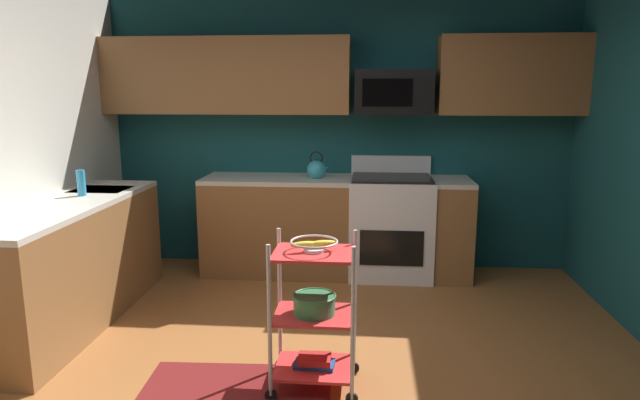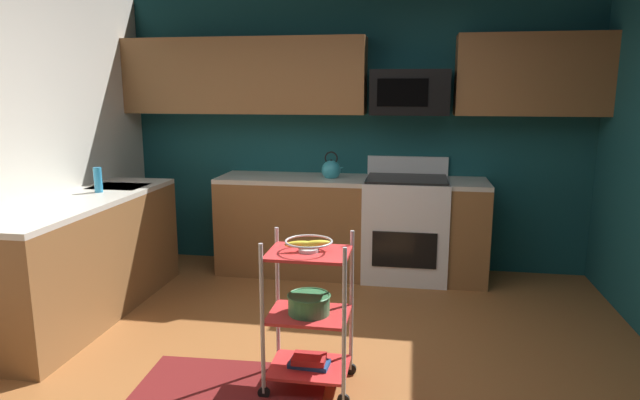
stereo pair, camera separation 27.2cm
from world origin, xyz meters
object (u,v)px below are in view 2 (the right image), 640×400
at_px(rolling_cart, 309,314).
at_px(kettle, 331,170).
at_px(oven_range, 405,227).
at_px(book_stack, 309,361).
at_px(dish_soap_bottle, 98,180).
at_px(microwave, 410,92).
at_px(mixing_bowl_large, 309,303).
at_px(fruit_bowl, 308,243).

relative_size(rolling_cart, kettle, 3.47).
bearing_deg(oven_range, book_stack, -103.90).
xyz_separation_m(rolling_cart, dish_soap_bottle, (-1.91, 1.04, 0.57)).
height_order(oven_range, rolling_cart, oven_range).
bearing_deg(microwave, mixing_bowl_large, -103.19).
bearing_deg(rolling_cart, mixing_bowl_large, -0.00).
height_order(rolling_cart, book_stack, rolling_cart).
height_order(book_stack, dish_soap_bottle, dish_soap_bottle).
xyz_separation_m(fruit_bowl, kettle, (-0.18, 2.08, 0.12)).
height_order(microwave, rolling_cart, microwave).
distance_m(oven_range, mixing_bowl_large, 2.14).
bearing_deg(kettle, rolling_cart, -85.04).
relative_size(rolling_cart, book_stack, 3.76).
bearing_deg(kettle, oven_range, 0.32).
bearing_deg(dish_soap_bottle, oven_range, 23.31).
xyz_separation_m(microwave, fruit_bowl, (-0.51, -2.19, -0.82)).
distance_m(oven_range, book_stack, 2.17).
bearing_deg(dish_soap_bottle, kettle, 31.06).
height_order(rolling_cart, kettle, kettle).
xyz_separation_m(microwave, dish_soap_bottle, (-2.42, -1.15, -0.68)).
bearing_deg(dish_soap_bottle, fruit_bowl, -28.61).
height_order(fruit_bowl, dish_soap_bottle, dish_soap_bottle).
bearing_deg(book_stack, dish_soap_bottle, 151.39).
height_order(microwave, kettle, microwave).
xyz_separation_m(fruit_bowl, mixing_bowl_large, (0.00, -0.00, -0.36)).
bearing_deg(kettle, mixing_bowl_large, -84.97).
bearing_deg(fruit_bowl, dish_soap_bottle, 151.39).
bearing_deg(rolling_cart, dish_soap_bottle, 151.39).
bearing_deg(microwave, kettle, -171.13).
bearing_deg(oven_range, mixing_bowl_large, -103.84).
height_order(microwave, fruit_bowl, microwave).
distance_m(microwave, mixing_bowl_large, 2.54).
relative_size(oven_range, rolling_cart, 1.20).
distance_m(oven_range, microwave, 1.23).
distance_m(microwave, fruit_bowl, 2.39).
bearing_deg(book_stack, oven_range, 76.10).
bearing_deg(dish_soap_bottle, book_stack, -28.61).
xyz_separation_m(microwave, book_stack, (-0.51, -2.19, -1.54)).
relative_size(oven_range, fruit_bowl, 4.04).
relative_size(microwave, book_stack, 2.87).
bearing_deg(oven_range, fruit_bowl, -103.90).
bearing_deg(fruit_bowl, oven_range, 76.10).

